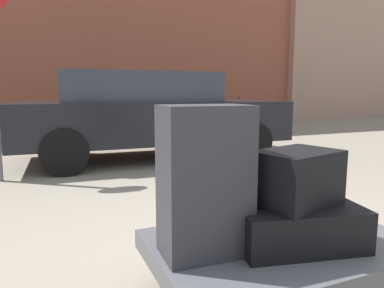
{
  "coord_description": "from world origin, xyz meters",
  "views": [
    {
      "loc": [
        -1.13,
        -1.45,
        1.11
      ],
      "look_at": [
        0.0,
        1.2,
        0.69
      ],
      "focal_mm": 33.18,
      "sensor_mm": 36.0,
      "label": 1
    }
  ],
  "objects_px": {
    "suitcase_black_front_left": "(295,224)",
    "parked_car": "(149,113)",
    "suitcase_charcoal_rear_right": "(205,181)",
    "luggage_cart": "(281,252)",
    "bollard_kerb_near": "(164,119)",
    "bicycle_leaning": "(229,115)",
    "bollard_kerb_mid": "(214,117)",
    "duffel_bag_black_topmost_pile": "(297,177)"
  },
  "relations": [
    {
      "from": "suitcase_charcoal_rear_right",
      "to": "bollard_kerb_mid",
      "type": "height_order",
      "value": "suitcase_charcoal_rear_right"
    },
    {
      "from": "luggage_cart",
      "to": "parked_car",
      "type": "distance_m",
      "value": 4.35
    },
    {
      "from": "suitcase_black_front_left",
      "to": "bicycle_leaning",
      "type": "distance_m",
      "value": 10.03
    },
    {
      "from": "parked_car",
      "to": "bollard_kerb_mid",
      "type": "xyz_separation_m",
      "value": [
        3.19,
        3.92,
        -0.41
      ]
    },
    {
      "from": "parked_car",
      "to": "bicycle_leaning",
      "type": "bearing_deg",
      "value": 48.38
    },
    {
      "from": "bicycle_leaning",
      "to": "bollard_kerb_mid",
      "type": "bearing_deg",
      "value": -142.93
    },
    {
      "from": "suitcase_charcoal_rear_right",
      "to": "bollard_kerb_mid",
      "type": "relative_size",
      "value": 1.02
    },
    {
      "from": "parked_car",
      "to": "bicycle_leaning",
      "type": "relative_size",
      "value": 2.56
    },
    {
      "from": "suitcase_black_front_left",
      "to": "bollard_kerb_near",
      "type": "relative_size",
      "value": 0.89
    },
    {
      "from": "suitcase_black_front_left",
      "to": "bicycle_leaning",
      "type": "bearing_deg",
      "value": 75.12
    },
    {
      "from": "parked_car",
      "to": "bollard_kerb_near",
      "type": "height_order",
      "value": "parked_car"
    },
    {
      "from": "luggage_cart",
      "to": "bollard_kerb_near",
      "type": "relative_size",
      "value": 1.93
    },
    {
      "from": "bicycle_leaning",
      "to": "parked_car",
      "type": "bearing_deg",
      "value": -131.62
    },
    {
      "from": "suitcase_charcoal_rear_right",
      "to": "duffel_bag_black_topmost_pile",
      "type": "distance_m",
      "value": 0.48
    },
    {
      "from": "bicycle_leaning",
      "to": "duffel_bag_black_topmost_pile",
      "type": "bearing_deg",
      "value": -117.08
    },
    {
      "from": "suitcase_black_front_left",
      "to": "bollard_kerb_mid",
      "type": "xyz_separation_m",
      "value": [
        3.69,
        8.26,
        -0.09
      ]
    },
    {
      "from": "suitcase_black_front_left",
      "to": "suitcase_charcoal_rear_right",
      "type": "distance_m",
      "value": 0.54
    },
    {
      "from": "suitcase_charcoal_rear_right",
      "to": "bollard_kerb_near",
      "type": "distance_m",
      "value": 8.58
    },
    {
      "from": "luggage_cart",
      "to": "suitcase_black_front_left",
      "type": "relative_size",
      "value": 2.17
    },
    {
      "from": "bicycle_leaning",
      "to": "bollard_kerb_mid",
      "type": "xyz_separation_m",
      "value": [
        -0.88,
        -0.66,
        -0.02
      ]
    },
    {
      "from": "luggage_cart",
      "to": "bollard_kerb_near",
      "type": "distance_m",
      "value": 8.48
    },
    {
      "from": "parked_car",
      "to": "bollard_kerb_near",
      "type": "distance_m",
      "value": 4.25
    },
    {
      "from": "bicycle_leaning",
      "to": "luggage_cart",
      "type": "bearing_deg",
      "value": -117.41
    },
    {
      "from": "bollard_kerb_mid",
      "to": "parked_car",
      "type": "bearing_deg",
      "value": -129.18
    },
    {
      "from": "luggage_cart",
      "to": "bollard_kerb_mid",
      "type": "xyz_separation_m",
      "value": [
        3.72,
        8.21,
        0.08
      ]
    },
    {
      "from": "duffel_bag_black_topmost_pile",
      "to": "bicycle_leaning",
      "type": "xyz_separation_m",
      "value": [
        4.56,
        8.93,
        -0.31
      ]
    },
    {
      "from": "luggage_cart",
      "to": "duffel_bag_black_topmost_pile",
      "type": "bearing_deg",
      "value": -57.09
    },
    {
      "from": "luggage_cart",
      "to": "duffel_bag_black_topmost_pile",
      "type": "xyz_separation_m",
      "value": [
        0.04,
        -0.06,
        0.41
      ]
    },
    {
      "from": "suitcase_charcoal_rear_right",
      "to": "duffel_bag_black_topmost_pile",
      "type": "height_order",
      "value": "suitcase_charcoal_rear_right"
    },
    {
      "from": "luggage_cart",
      "to": "suitcase_charcoal_rear_right",
      "type": "xyz_separation_m",
      "value": [
        -0.43,
        0.03,
        0.42
      ]
    },
    {
      "from": "luggage_cart",
      "to": "bicycle_leaning",
      "type": "bearing_deg",
      "value": 62.59
    },
    {
      "from": "bollard_kerb_near",
      "to": "parked_car",
      "type": "bearing_deg",
      "value": -112.12
    },
    {
      "from": "parked_car",
      "to": "bollard_kerb_mid",
      "type": "relative_size",
      "value": 6.26
    },
    {
      "from": "suitcase_black_front_left",
      "to": "parked_car",
      "type": "relative_size",
      "value": 0.14
    },
    {
      "from": "suitcase_black_front_left",
      "to": "duffel_bag_black_topmost_pile",
      "type": "distance_m",
      "value": 0.24
    },
    {
      "from": "bollard_kerb_near",
      "to": "suitcase_black_front_left",
      "type": "bearing_deg",
      "value": -104.17
    },
    {
      "from": "suitcase_black_front_left",
      "to": "suitcase_charcoal_rear_right",
      "type": "relative_size",
      "value": 0.87
    },
    {
      "from": "suitcase_black_front_left",
      "to": "bollard_kerb_near",
      "type": "bearing_deg",
      "value": 88.03
    },
    {
      "from": "parked_car",
      "to": "bollard_kerb_mid",
      "type": "distance_m",
      "value": 5.07
    },
    {
      "from": "suitcase_black_front_left",
      "to": "luggage_cart",
      "type": "bearing_deg",
      "value": 135.11
    },
    {
      "from": "suitcase_black_front_left",
      "to": "parked_car",
      "type": "xyz_separation_m",
      "value": [
        0.5,
        4.35,
        0.32
      ]
    },
    {
      "from": "duffel_bag_black_topmost_pile",
      "to": "bollard_kerb_near",
      "type": "distance_m",
      "value": 8.53
    }
  ]
}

